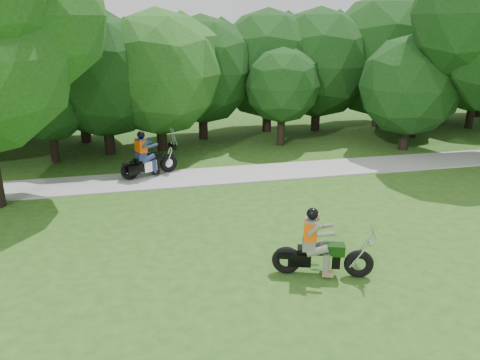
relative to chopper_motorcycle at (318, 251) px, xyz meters
name	(u,v)px	position (x,y,z in m)	size (l,w,h in m)	color
ground	(364,264)	(1.43, 0.23, -0.66)	(100.00, 100.00, 0.00)	#265117
walkway	(276,172)	(1.43, 8.23, -0.63)	(60.00, 2.20, 0.06)	#979792
tree_line	(239,67)	(1.37, 15.06, 3.03)	(39.63, 12.80, 7.69)	black
chopper_motorcycle	(318,251)	(0.00, 0.00, 0.00)	(2.46, 1.21, 1.80)	black
touring_motorcycle	(146,160)	(-3.89, 8.70, 0.08)	(2.37, 1.44, 1.89)	black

